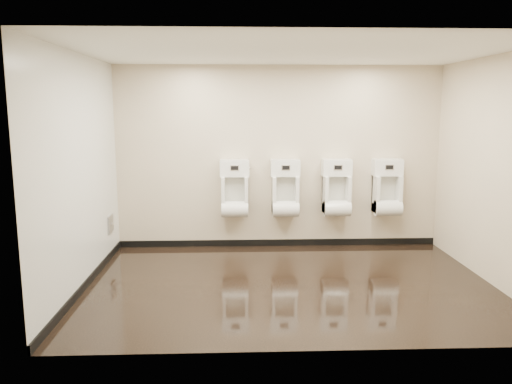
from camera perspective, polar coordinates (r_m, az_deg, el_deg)
ground at (r=6.33m, az=3.86°, el=-10.39°), size 5.00×3.50×0.00m
ceiling at (r=5.98m, az=4.17°, el=15.71°), size 5.00×3.50×0.00m
back_wall at (r=7.73m, az=2.60°, el=3.94°), size 5.00×0.02×2.80m
front_wall at (r=4.28m, az=6.54°, el=-0.69°), size 5.00×0.02×2.80m
left_wall at (r=6.24m, az=-19.48°, el=2.05°), size 0.02×3.50×2.80m
right_wall at (r=6.74m, az=25.66°, el=2.17°), size 0.02×3.50×2.80m
tile_overlay_left at (r=6.24m, az=-19.44°, el=2.05°), size 0.01×3.50×2.80m
skirting_back at (r=7.96m, az=2.53°, el=-5.79°), size 5.00×0.02×0.10m
skirting_left at (r=6.54m, az=-18.71°, el=-9.76°), size 0.02×3.50×0.10m
access_panel at (r=7.53m, az=-16.30°, el=-3.54°), size 0.04×0.25×0.25m
urinal_0 at (r=7.62m, az=-2.45°, el=-0.07°), size 0.46×0.34×0.86m
urinal_1 at (r=7.65m, az=3.36°, el=-0.03°), size 0.46×0.34×0.86m
urinal_2 at (r=7.77m, az=9.20°, el=0.01°), size 0.46×0.34×0.86m
urinal_3 at (r=7.96m, az=14.77°, el=0.04°), size 0.46×0.34×0.86m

